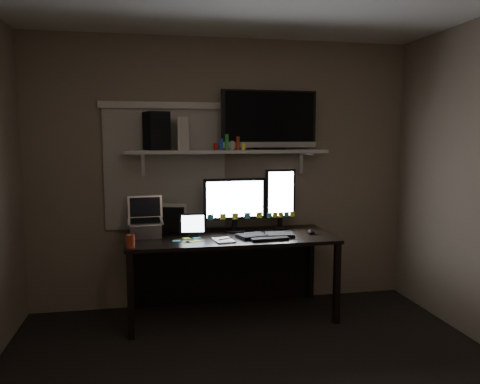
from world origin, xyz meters
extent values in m
plane|color=#6D604E|center=(0.00, 1.80, 1.25)|extent=(3.60, 0.00, 3.60)
cube|color=beige|center=(-0.55, 1.79, 1.30)|extent=(1.10, 0.02, 1.10)
cube|color=black|center=(0.00, 1.43, 0.71)|extent=(1.80, 0.75, 0.03)
cube|color=black|center=(0.00, 1.78, 0.35)|extent=(1.80, 0.02, 0.70)
cube|color=black|center=(-0.86, 1.09, 0.35)|extent=(0.05, 0.05, 0.70)
cube|color=black|center=(0.86, 1.09, 0.35)|extent=(0.05, 0.05, 0.70)
cube|color=black|center=(-0.86, 1.76, 0.35)|extent=(0.05, 0.05, 0.70)
cube|color=black|center=(0.86, 1.76, 0.35)|extent=(0.05, 0.05, 0.70)
cube|color=#ACACA7|center=(0.00, 1.62, 1.46)|extent=(1.80, 0.35, 0.03)
cube|color=black|center=(0.06, 1.58, 0.98)|extent=(0.58, 0.10, 0.50)
cube|color=black|center=(0.51, 1.65, 1.02)|extent=(0.29, 0.08, 0.57)
cube|color=black|center=(0.29, 1.31, 0.75)|extent=(0.51, 0.24, 0.03)
ellipsoid|color=black|center=(0.72, 1.37, 0.75)|extent=(0.09, 0.11, 0.04)
cube|color=silver|center=(-0.10, 1.23, 0.74)|extent=(0.18, 0.23, 0.01)
cube|color=black|center=(-0.33, 1.46, 0.83)|extent=(0.24, 0.11, 0.20)
cube|color=black|center=(-0.49, 1.66, 0.86)|extent=(0.22, 0.14, 0.25)
cube|color=#B7B7BC|center=(-0.74, 1.52, 0.90)|extent=(0.32, 0.26, 0.34)
cylinder|color=maroon|center=(-0.85, 1.13, 0.78)|extent=(0.09, 0.09, 0.10)
cube|color=black|center=(0.39, 1.62, 1.75)|extent=(0.90, 0.21, 0.53)
cube|color=#BBB4A9|center=(-0.39, 1.62, 1.62)|extent=(0.12, 0.25, 0.29)
cube|color=black|center=(-0.63, 1.65, 1.65)|extent=(0.24, 0.27, 0.33)
camera|label=1|loc=(-0.67, -2.56, 1.60)|focal=35.00mm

